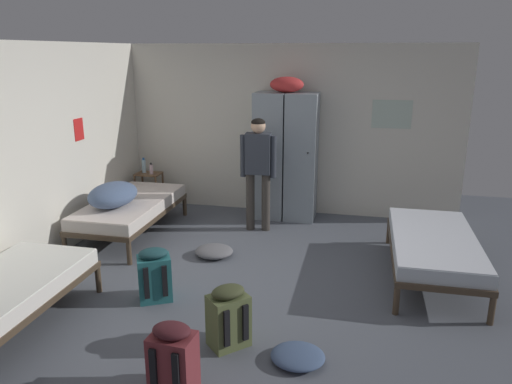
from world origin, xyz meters
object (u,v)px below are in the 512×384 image
(water_bottle, at_px, (144,166))
(backpack_teal, at_px, (154,275))
(bed_left_rear, at_px, (131,208))
(bed_right, at_px, (433,245))
(shelf_unit, at_px, (149,187))
(person_traveler, at_px, (258,164))
(lotion_bottle, at_px, (151,169))
(clothes_pile_denim, at_px, (298,356))
(clothes_pile_grey, at_px, (214,251))
(backpack_maroon, at_px, (174,359))
(locker_bank, at_px, (286,154))
(backpack_olive, at_px, (228,317))
(bedding_heap, at_px, (113,195))

(water_bottle, height_order, backpack_teal, water_bottle)
(bed_left_rear, xyz_separation_m, bed_right, (3.83, -0.49, 0.00))
(shelf_unit, bearing_deg, bed_right, -21.92)
(shelf_unit, xyz_separation_m, person_traveler, (1.89, -0.59, 0.60))
(lotion_bottle, bearing_deg, clothes_pile_denim, -51.20)
(clothes_pile_grey, bearing_deg, backpack_maroon, -79.50)
(shelf_unit, distance_m, lotion_bottle, 0.31)
(shelf_unit, relative_size, water_bottle, 2.40)
(locker_bank, bearing_deg, backpack_teal, -107.04)
(clothes_pile_denim, relative_size, clothes_pile_grey, 0.95)
(water_bottle, bearing_deg, shelf_unit, -14.04)
(backpack_olive, height_order, backpack_maroon, same)
(locker_bank, relative_size, bed_right, 1.09)
(clothes_pile_denim, bearing_deg, lotion_bottle, 128.80)
(backpack_olive, relative_size, backpack_maroon, 1.00)
(bed_left_rear, distance_m, bedding_heap, 0.39)
(lotion_bottle, xyz_separation_m, clothes_pile_grey, (1.49, -1.58, -0.59))
(locker_bank, height_order, backpack_maroon, locker_bank)
(bed_right, distance_m, lotion_bottle, 4.33)
(bed_right, bearing_deg, shelf_unit, 158.08)
(water_bottle, relative_size, clothes_pile_grey, 0.51)
(bedding_heap, distance_m, backpack_olive, 2.87)
(locker_bank, height_order, backpack_teal, locker_bank)
(person_traveler, relative_size, backpack_teal, 2.84)
(water_bottle, relative_size, backpack_teal, 0.43)
(bedding_heap, distance_m, backpack_teal, 1.80)
(shelf_unit, relative_size, clothes_pile_denim, 1.29)
(shelf_unit, distance_m, person_traveler, 2.07)
(backpack_maroon, relative_size, clothes_pile_grey, 1.19)
(bedding_heap, relative_size, backpack_olive, 1.43)
(lotion_bottle, height_order, backpack_teal, lotion_bottle)
(lotion_bottle, bearing_deg, bedding_heap, -86.03)
(backpack_olive, height_order, clothes_pile_grey, backpack_olive)
(bed_right, bearing_deg, locker_bank, 138.66)
(bed_left_rear, distance_m, backpack_teal, 1.94)
(person_traveler, xyz_separation_m, backpack_olive, (0.35, -2.79, -0.68))
(bed_left_rear, distance_m, backpack_olive, 3.00)
(shelf_unit, xyz_separation_m, backpack_olive, (2.24, -3.39, -0.09))
(backpack_maroon, bearing_deg, bed_left_rear, 121.42)
(locker_bank, xyz_separation_m, bed_right, (1.91, -1.68, -0.59))
(locker_bank, xyz_separation_m, backpack_olive, (0.07, -3.43, -0.71))
(bedding_heap, bearing_deg, backpack_teal, -49.68)
(backpack_teal, relative_size, clothes_pile_denim, 1.24)
(lotion_bottle, xyz_separation_m, backpack_olive, (2.17, -3.35, -0.39))
(bed_left_rear, bearing_deg, clothes_pile_denim, -42.09)
(shelf_unit, xyz_separation_m, bed_right, (4.08, -1.64, 0.04))
(bed_right, bearing_deg, backpack_olive, -136.56)
(locker_bank, bearing_deg, water_bottle, -179.50)
(water_bottle, bearing_deg, bedding_heap, -80.37)
(clothes_pile_denim, bearing_deg, backpack_olive, 169.46)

